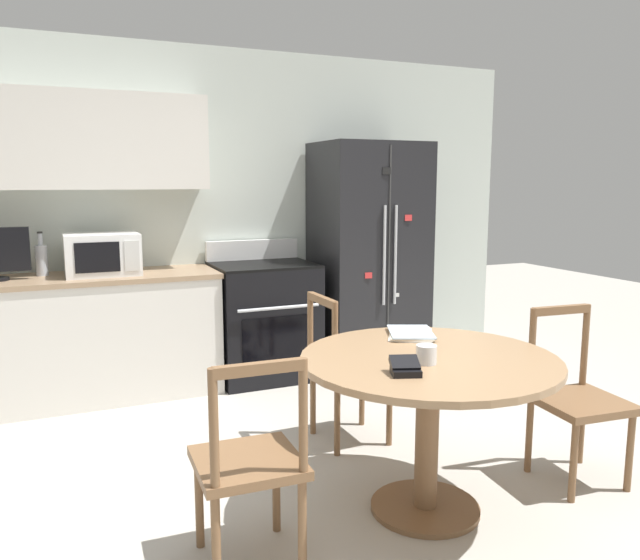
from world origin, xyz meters
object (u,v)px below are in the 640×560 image
Objects in this scene: dining_chair_far at (346,371)px; candle_glass at (426,356)px; dining_chair_right at (577,400)px; microwave at (102,254)px; counter_bottle at (42,259)px; dining_chair_left at (250,464)px; refrigerator at (368,256)px; wallet at (405,368)px; oven_range at (264,320)px.

dining_chair_far is 1.05m from candle_glass.
dining_chair_right is at bearing 42.73° from dining_chair_far.
microwave reaches higher than dining_chair_right.
counter_bottle reaches higher than dining_chair_left.
counter_bottle is at bearing 108.70° from dining_chair_left.
wallet is at bearing -114.65° from refrigerator.
oven_range reaches higher than wallet.
dining_chair_right is 5.65× the size of wallet.
counter_bottle is 0.34× the size of dining_chair_right.
oven_range is (-0.92, 0.02, -0.47)m from refrigerator.
dining_chair_right is at bearing 7.32° from wallet.
wallet is (0.65, -0.11, 0.35)m from dining_chair_left.
oven_range is 1.20× the size of dining_chair_right.
refrigerator reaches higher than wallet.
oven_range reaches higher than dining_chair_right.
candle_glass is at bearing -64.02° from microwave.
refrigerator is 2.53m from candle_glass.
oven_range is at bearing -62.77° from dining_chair_right.
microwave reaches higher than dining_chair_left.
refrigerator is 1.73× the size of oven_range.
wallet is (-1.12, -2.44, -0.15)m from refrigerator.
candle_glass is at bearing 1.50° from dining_chair_left.
dining_chair_right and dining_chair_left have the same top height.
wallet is at bearing -68.13° from microwave.
candle_glass is (0.82, -0.01, 0.36)m from dining_chair_left.
counter_bottle is at bearing 162.26° from microwave.
dining_chair_right is 1.78m from dining_chair_left.
oven_range reaches higher than dining_chair_left.
refrigerator is 6.03× the size of counter_bottle.
dining_chair_right is (2.52, -2.46, -0.58)m from counter_bottle.
microwave is at bearing 100.44° from dining_chair_left.
refrigerator is 2.12m from microwave.
dining_chair_far is at bearing -87.86° from oven_range.
dining_chair_far reaches higher than candle_glass.
refrigerator is at bearing 146.73° from dining_chair_far.
dining_chair_left is at bearing 179.28° from candle_glass.
microwave is (-2.11, 0.04, 0.11)m from refrigerator.
dining_chair_far is at bearing 49.24° from dining_chair_left.
wallet is at bearing -6.98° from dining_chair_left.
oven_range reaches higher than candle_glass.
microwave reaches higher than oven_range.
wallet is at bearing -61.89° from counter_bottle.
counter_bottle is (-1.59, 0.14, 0.55)m from oven_range.
oven_range is 11.79× the size of candle_glass.
counter_bottle is 3.57m from dining_chair_right.
dining_chair_left is at bearing -127.20° from refrigerator.
microwave is 0.56× the size of dining_chair_left.
dining_chair_far is 5.65× the size of wallet.
dining_chair_far is at bearing -42.99° from counter_bottle.
candle_glass is (-0.03, -2.37, 0.33)m from oven_range.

